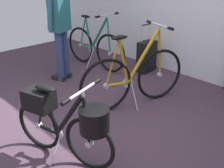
% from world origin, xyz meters
% --- Properties ---
extents(ground_plane, '(7.48, 7.48, 0.00)m').
position_xyz_m(ground_plane, '(0.00, 0.00, 0.00)').
color(ground_plane, '#473342').
extents(folding_bike_foreground, '(1.10, 0.54, 0.80)m').
position_xyz_m(folding_bike_foreground, '(0.14, -0.56, 0.42)').
color(folding_bike_foreground, black).
rests_on(folding_bike_foreground, ground_plane).
extents(display_bike_left, '(0.60, 1.48, 1.06)m').
position_xyz_m(display_bike_left, '(-0.16, 0.72, 0.40)').
color(display_bike_left, black).
rests_on(display_bike_left, ground_plane).
extents(display_bike_right, '(1.44, 0.53, 1.00)m').
position_xyz_m(display_bike_right, '(-1.65, 1.30, 0.38)').
color(display_bike_right, black).
rests_on(display_bike_right, ground_plane).
extents(visitor_browsing, '(0.36, 0.50, 1.66)m').
position_xyz_m(visitor_browsing, '(-1.55, 0.55, 0.95)').
color(visitor_browsing, navy).
rests_on(visitor_browsing, ground_plane).
extents(rolling_suitcase, '(0.19, 0.37, 0.83)m').
position_xyz_m(rolling_suitcase, '(-0.83, 1.80, 0.28)').
color(rolling_suitcase, black).
rests_on(rolling_suitcase, ground_plane).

